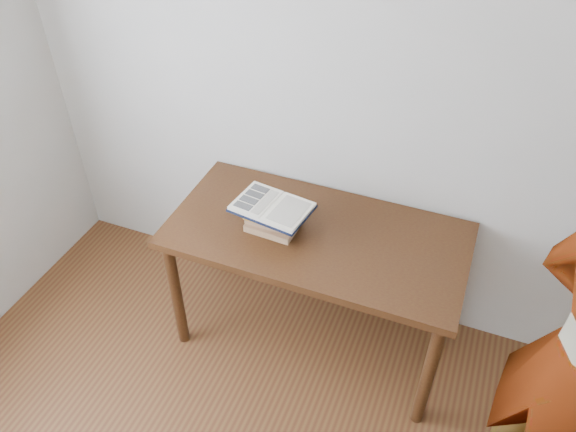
% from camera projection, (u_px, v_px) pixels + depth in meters
% --- Properties ---
extents(room_shell, '(3.54, 3.54, 2.62)m').
position_uv_depth(room_shell, '(88.00, 331.00, 1.13)').
color(room_shell, '#B0AFA6').
rests_on(room_shell, ground).
extents(desk, '(1.42, 0.71, 0.76)m').
position_uv_depth(desk, '(316.00, 247.00, 2.71)').
color(desk, '#3F270F').
rests_on(desk, ground).
extents(book_stack, '(0.25, 0.19, 0.12)m').
position_uv_depth(book_stack, '(272.00, 217.00, 2.64)').
color(book_stack, '#A67556').
rests_on(book_stack, desk).
extents(open_book, '(0.38, 0.29, 0.03)m').
position_uv_depth(open_book, '(272.00, 207.00, 2.58)').
color(open_book, black).
rests_on(open_book, book_stack).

